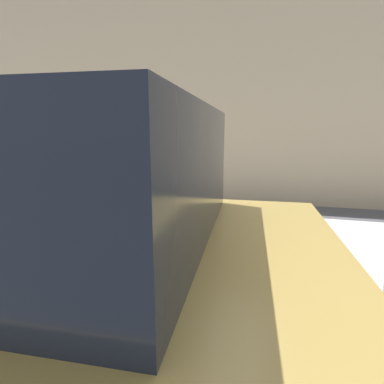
% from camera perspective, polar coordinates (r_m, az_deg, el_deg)
% --- Properties ---
extents(ground_plane, '(60.00, 60.00, 0.00)m').
position_cam_1_polar(ground_plane, '(2.76, -13.90, -25.65)').
color(ground_plane, '#47474C').
extents(sidewalk, '(24.00, 2.80, 0.11)m').
position_cam_1_polar(sidewalk, '(4.55, -0.75, -8.85)').
color(sidewalk, '#BCB7AD').
rests_on(sidewalk, ground_plane).
extents(building_facade, '(24.00, 0.30, 6.26)m').
position_cam_1_polar(building_facade, '(7.22, 5.61, 23.60)').
color(building_facade, tan).
rests_on(building_facade, ground_plane).
extents(parking_meter, '(0.17, 0.14, 1.55)m').
position_cam_1_polar(parking_meter, '(2.98, -0.00, 3.12)').
color(parking_meter, '#2D2D30').
rests_on(parking_meter, sidewalk).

